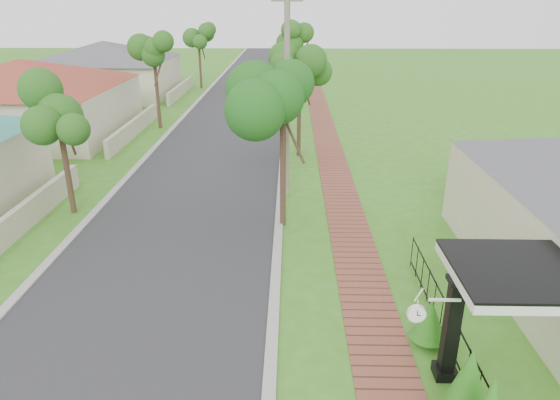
% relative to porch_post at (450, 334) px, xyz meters
% --- Properties ---
extents(ground, '(160.00, 160.00, 0.00)m').
position_rel_porch_post_xyz_m(ground, '(-4.55, 1.00, -1.12)').
color(ground, '#40741B').
rests_on(ground, ground).
extents(road, '(7.00, 120.00, 0.02)m').
position_rel_porch_post_xyz_m(road, '(-7.55, 21.00, -1.12)').
color(road, '#28282B').
rests_on(road, ground).
extents(kerb_right, '(0.30, 120.00, 0.10)m').
position_rel_porch_post_xyz_m(kerb_right, '(-3.90, 21.00, -1.12)').
color(kerb_right, '#9E9E99').
rests_on(kerb_right, ground).
extents(kerb_left, '(0.30, 120.00, 0.10)m').
position_rel_porch_post_xyz_m(kerb_left, '(-11.20, 21.00, -1.12)').
color(kerb_left, '#9E9E99').
rests_on(kerb_left, ground).
extents(sidewalk, '(1.50, 120.00, 0.03)m').
position_rel_porch_post_xyz_m(sidewalk, '(-1.30, 21.00, -1.12)').
color(sidewalk, brown).
rests_on(sidewalk, ground).
extents(porch_post, '(0.48, 0.48, 2.52)m').
position_rel_porch_post_xyz_m(porch_post, '(0.00, 0.00, 0.00)').
color(porch_post, black).
rests_on(porch_post, ground).
extents(picket_fence, '(0.03, 8.02, 1.00)m').
position_rel_porch_post_xyz_m(picket_fence, '(0.35, 1.00, -0.59)').
color(picket_fence, black).
rests_on(picket_fence, ground).
extents(street_trees, '(10.70, 37.65, 5.89)m').
position_rel_porch_post_xyz_m(street_trees, '(-7.42, 27.84, 3.42)').
color(street_trees, '#382619').
rests_on(street_trees, ground).
extents(hedge_row, '(0.93, 4.40, 2.19)m').
position_rel_porch_post_xyz_m(hedge_row, '(-0.10, -1.35, -0.20)').
color(hedge_row, '#225E12').
rests_on(hedge_row, ground).
extents(far_house_red, '(15.56, 15.56, 4.60)m').
position_rel_porch_post_xyz_m(far_house_red, '(-19.52, 21.00, 1.22)').
color(far_house_red, beige).
rests_on(far_house_red, ground).
extents(far_house_grey, '(15.56, 15.56, 4.60)m').
position_rel_porch_post_xyz_m(far_house_grey, '(-19.52, 35.00, 1.22)').
color(far_house_grey, beige).
rests_on(far_house_grey, ground).
extents(parked_car_red, '(1.62, 3.83, 1.29)m').
position_rel_porch_post_xyz_m(parked_car_red, '(-4.15, 33.17, -0.47)').
color(parked_car_red, '#5F0E10').
rests_on(parked_car_red, ground).
extents(parked_car_white, '(2.18, 4.29, 1.35)m').
position_rel_porch_post_xyz_m(parked_car_white, '(-5.44, 36.96, -0.45)').
color(parked_car_white, white).
rests_on(parked_car_white, ground).
extents(near_tree, '(2.19, 2.19, 5.62)m').
position_rel_porch_post_xyz_m(near_tree, '(-3.75, 8.00, 3.36)').
color(near_tree, '#382619').
rests_on(near_tree, ground).
extents(utility_pole, '(1.20, 0.24, 8.20)m').
position_rel_porch_post_xyz_m(utility_pole, '(-3.65, 11.00, 3.04)').
color(utility_pole, gray).
rests_on(utility_pole, ground).
extents(station_clock, '(1.05, 0.13, 0.55)m').
position_rel_porch_post_xyz_m(station_clock, '(-0.86, -0.40, 0.83)').
color(station_clock, white).
rests_on(station_clock, ground).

